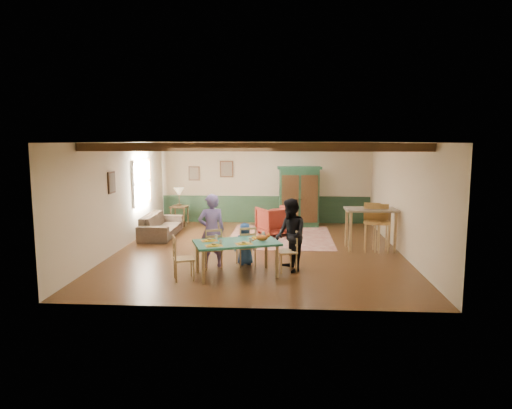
# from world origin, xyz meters

# --- Properties ---
(floor) EXTENTS (8.00, 8.00, 0.00)m
(floor) POSITION_xyz_m (0.00, 0.00, 0.00)
(floor) COLOR #462713
(floor) RESTS_ON ground
(wall_back) EXTENTS (7.00, 0.02, 2.70)m
(wall_back) POSITION_xyz_m (0.00, 4.00, 1.35)
(wall_back) COLOR beige
(wall_back) RESTS_ON floor
(wall_left) EXTENTS (0.02, 8.00, 2.70)m
(wall_left) POSITION_xyz_m (-3.50, 0.00, 1.35)
(wall_left) COLOR beige
(wall_left) RESTS_ON floor
(wall_right) EXTENTS (0.02, 8.00, 2.70)m
(wall_right) POSITION_xyz_m (3.50, 0.00, 1.35)
(wall_right) COLOR beige
(wall_right) RESTS_ON floor
(ceiling) EXTENTS (7.00, 8.00, 0.02)m
(ceiling) POSITION_xyz_m (0.00, 0.00, 2.70)
(ceiling) COLOR silver
(ceiling) RESTS_ON wall_back
(wainscot_back) EXTENTS (6.95, 0.03, 0.90)m
(wainscot_back) POSITION_xyz_m (0.00, 3.98, 0.45)
(wainscot_back) COLOR #1E3824
(wainscot_back) RESTS_ON floor
(ceiling_beam_front) EXTENTS (6.95, 0.16, 0.16)m
(ceiling_beam_front) POSITION_xyz_m (0.00, -2.30, 2.61)
(ceiling_beam_front) COLOR #311D0D
(ceiling_beam_front) RESTS_ON ceiling
(ceiling_beam_mid) EXTENTS (6.95, 0.16, 0.16)m
(ceiling_beam_mid) POSITION_xyz_m (0.00, 0.40, 2.61)
(ceiling_beam_mid) COLOR #311D0D
(ceiling_beam_mid) RESTS_ON ceiling
(ceiling_beam_back) EXTENTS (6.95, 0.16, 0.16)m
(ceiling_beam_back) POSITION_xyz_m (0.00, 3.00, 2.61)
(ceiling_beam_back) COLOR #311D0D
(ceiling_beam_back) RESTS_ON ceiling
(window_left) EXTENTS (0.06, 1.60, 1.30)m
(window_left) POSITION_xyz_m (-3.47, 1.70, 1.55)
(window_left) COLOR white
(window_left) RESTS_ON wall_left
(picture_left_wall) EXTENTS (0.04, 0.42, 0.52)m
(picture_left_wall) POSITION_xyz_m (-3.47, -0.60, 1.75)
(picture_left_wall) COLOR #7D715B
(picture_left_wall) RESTS_ON wall_left
(picture_back_a) EXTENTS (0.45, 0.04, 0.55)m
(picture_back_a) POSITION_xyz_m (-1.30, 3.97, 1.80)
(picture_back_a) COLOR #7D715B
(picture_back_a) RESTS_ON wall_back
(picture_back_b) EXTENTS (0.38, 0.04, 0.48)m
(picture_back_b) POSITION_xyz_m (-2.40, 3.97, 1.65)
(picture_back_b) COLOR #7D715B
(picture_back_b) RESTS_ON wall_back
(dining_table) EXTENTS (1.90, 1.45, 0.70)m
(dining_table) POSITION_xyz_m (-0.32, -2.16, 0.35)
(dining_table) COLOR #206752
(dining_table) RESTS_ON floor
(dining_chair_far_left) EXTENTS (0.51, 0.52, 0.89)m
(dining_chair_far_left) POSITION_xyz_m (-0.90, -1.66, 0.44)
(dining_chair_far_left) COLOR tan
(dining_chair_far_left) RESTS_ON floor
(dining_chair_far_right) EXTENTS (0.51, 0.52, 0.89)m
(dining_chair_far_right) POSITION_xyz_m (-0.19, -1.40, 0.44)
(dining_chair_far_right) COLOR tan
(dining_chair_far_right) RESTS_ON floor
(dining_chair_end_left) EXTENTS (0.52, 0.51, 0.89)m
(dining_chair_end_left) POSITION_xyz_m (-1.33, -2.53, 0.44)
(dining_chair_end_left) COLOR tan
(dining_chair_end_left) RESTS_ON floor
(dining_chair_end_right) EXTENTS (0.52, 0.51, 0.89)m
(dining_chair_end_right) POSITION_xyz_m (0.69, -1.80, 0.44)
(dining_chair_end_right) COLOR tan
(dining_chair_end_right) RESTS_ON floor
(person_man) EXTENTS (0.68, 0.56, 1.61)m
(person_man) POSITION_xyz_m (-0.92, -1.59, 0.81)
(person_man) COLOR #7863A9
(person_man) RESTS_ON floor
(person_woman) EXTENTS (0.80, 0.90, 1.54)m
(person_woman) POSITION_xyz_m (0.78, -1.77, 0.77)
(person_woman) COLOR black
(person_woman) RESTS_ON floor
(person_child) EXTENTS (0.53, 0.44, 0.94)m
(person_child) POSITION_xyz_m (-0.22, -1.33, 0.47)
(person_child) COLOR #264F98
(person_child) RESTS_ON floor
(cat) EXTENTS (0.36, 0.24, 0.17)m
(cat) POSITION_xyz_m (0.20, -2.08, 0.78)
(cat) COLOR orange
(cat) RESTS_ON dining_table
(place_setting_near_left) EXTENTS (0.45, 0.39, 0.11)m
(place_setting_near_left) POSITION_xyz_m (-0.72, -2.56, 0.76)
(place_setting_near_left) COLOR gold
(place_setting_near_left) RESTS_ON dining_table
(place_setting_near_center) EXTENTS (0.45, 0.39, 0.11)m
(place_setting_near_center) POSITION_xyz_m (-0.15, -2.35, 0.76)
(place_setting_near_center) COLOR gold
(place_setting_near_center) RESTS_ON dining_table
(place_setting_far_left) EXTENTS (0.45, 0.39, 0.11)m
(place_setting_far_left) POSITION_xyz_m (-0.88, -2.12, 0.76)
(place_setting_far_left) COLOR gold
(place_setting_far_left) RESTS_ON dining_table
(place_setting_far_right) EXTENTS (0.45, 0.39, 0.11)m
(place_setting_far_right) POSITION_xyz_m (0.09, -1.77, 0.76)
(place_setting_far_right) COLOR gold
(place_setting_far_right) RESTS_ON dining_table
(area_rug) EXTENTS (2.91, 3.45, 0.01)m
(area_rug) POSITION_xyz_m (0.54, 1.70, 0.01)
(area_rug) COLOR beige
(area_rug) RESTS_ON floor
(armoire) EXTENTS (1.41, 0.65, 1.93)m
(armoire) POSITION_xyz_m (1.10, 3.29, 0.97)
(armoire) COLOR #153521
(armoire) RESTS_ON floor
(armchair) EXTENTS (1.22, 1.23, 0.83)m
(armchair) POSITION_xyz_m (0.37, 1.97, 0.42)
(armchair) COLOR #541410
(armchair) RESTS_ON floor
(sofa) EXTENTS (0.92, 2.22, 0.64)m
(sofa) POSITION_xyz_m (-2.92, 1.62, 0.32)
(sofa) COLOR #44372A
(sofa) RESTS_ON floor
(end_table) EXTENTS (0.57, 0.57, 0.64)m
(end_table) POSITION_xyz_m (-2.76, 3.26, 0.32)
(end_table) COLOR #311D0D
(end_table) RESTS_ON floor
(table_lamp) EXTENTS (0.36, 0.36, 0.59)m
(table_lamp) POSITION_xyz_m (-2.76, 3.26, 0.94)
(table_lamp) COLOR #D4BF89
(table_lamp) RESTS_ON end_table
(counter_table) EXTENTS (1.29, 0.78, 1.05)m
(counter_table) POSITION_xyz_m (2.82, 0.29, 0.53)
(counter_table) COLOR tan
(counter_table) RESTS_ON floor
(bar_stool_left) EXTENTS (0.48, 0.52, 1.21)m
(bar_stool_left) POSITION_xyz_m (2.81, 0.03, 0.60)
(bar_stool_left) COLOR tan
(bar_stool_left) RESTS_ON floor
(bar_stool_right) EXTENTS (0.44, 0.47, 1.17)m
(bar_stool_right) POSITION_xyz_m (3.04, 0.08, 0.59)
(bar_stool_right) COLOR tan
(bar_stool_right) RESTS_ON floor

